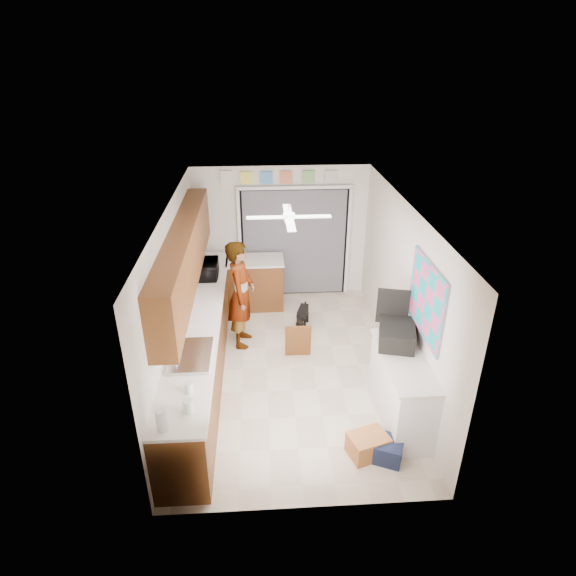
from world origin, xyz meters
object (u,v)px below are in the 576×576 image
object	(u,v)px
dog	(303,315)
man	(241,294)
microwave	(207,269)
suitcase	(397,334)
cardboard_box	(368,445)
navy_crate	(385,449)
paper_towel_roll	(162,420)

from	to	relation	value
dog	man	bearing A→B (deg)	-138.03
microwave	dog	bearing A→B (deg)	-93.40
suitcase	cardboard_box	bearing A→B (deg)	-103.73
cardboard_box	microwave	bearing A→B (deg)	123.92
navy_crate	dog	xyz separation A→B (m)	(-0.69, 3.08, 0.06)
cardboard_box	man	xyz separation A→B (m)	(-1.53, 2.54, 0.75)
suitcase	cardboard_box	distance (m)	1.42
paper_towel_roll	cardboard_box	bearing A→B (deg)	11.43
microwave	suitcase	world-z (taller)	microwave
suitcase	dog	bearing A→B (deg)	130.26
man	dog	size ratio (longest dim) A/B	3.67
microwave	paper_towel_roll	bearing A→B (deg)	177.17
suitcase	navy_crate	distance (m)	1.42
navy_crate	microwave	bearing A→B (deg)	125.72
man	suitcase	bearing A→B (deg)	-121.66
man	dog	bearing A→B (deg)	-58.50
paper_towel_roll	cardboard_box	size ratio (longest dim) A/B	0.57
paper_towel_roll	dog	bearing A→B (deg)	63.51
microwave	cardboard_box	size ratio (longest dim) A/B	1.14
paper_towel_roll	man	bearing A→B (deg)	76.75
cardboard_box	dog	bearing A→B (deg)	99.45
paper_towel_roll	navy_crate	bearing A→B (deg)	9.24
cardboard_box	dog	xyz separation A→B (m)	(-0.50, 3.03, 0.05)
suitcase	paper_towel_roll	bearing A→B (deg)	-138.61
microwave	man	xyz separation A→B (m)	(0.56, -0.57, -0.19)
cardboard_box	suitcase	bearing A→B (deg)	61.97
cardboard_box	navy_crate	xyz separation A→B (m)	(0.19, -0.06, -0.01)
suitcase	man	bearing A→B (deg)	156.33
cardboard_box	man	distance (m)	3.06
suitcase	dog	size ratio (longest dim) A/B	1.22
navy_crate	man	xyz separation A→B (m)	(-1.72, 2.60, 0.76)
paper_towel_roll	navy_crate	distance (m)	2.63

